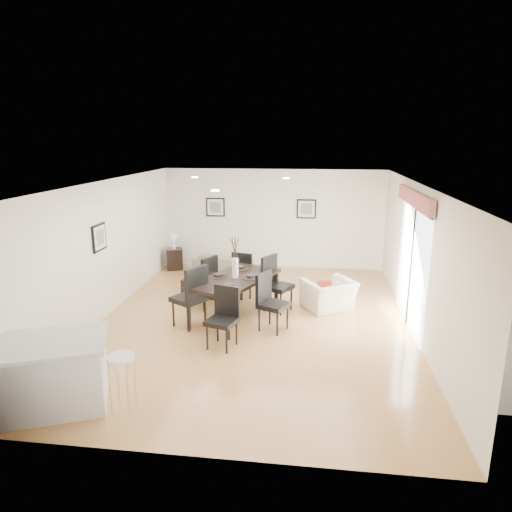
# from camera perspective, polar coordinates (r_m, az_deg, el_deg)

# --- Properties ---
(ground) EXTENTS (8.00, 8.00, 0.00)m
(ground) POSITION_cam_1_polar(r_m,az_deg,el_deg) (9.08, -0.26, -8.14)
(ground) COLOR tan
(ground) RESTS_ON ground
(wall_back) EXTENTS (6.00, 0.04, 2.70)m
(wall_back) POSITION_cam_1_polar(r_m,az_deg,el_deg) (12.54, 2.16, 4.64)
(wall_back) COLOR white
(wall_back) RESTS_ON ground
(wall_front) EXTENTS (6.00, 0.04, 2.70)m
(wall_front) POSITION_cam_1_polar(r_m,az_deg,el_deg) (4.93, -6.55, -11.36)
(wall_front) COLOR white
(wall_front) RESTS_ON ground
(wall_left) EXTENTS (0.04, 8.00, 2.70)m
(wall_left) POSITION_cam_1_polar(r_m,az_deg,el_deg) (9.51, -18.49, 0.71)
(wall_left) COLOR white
(wall_left) RESTS_ON ground
(wall_right) EXTENTS (0.04, 8.00, 2.70)m
(wall_right) POSITION_cam_1_polar(r_m,az_deg,el_deg) (8.78, 19.52, -0.49)
(wall_right) COLOR white
(wall_right) RESTS_ON ground
(ceiling) EXTENTS (6.00, 8.00, 0.02)m
(ceiling) POSITION_cam_1_polar(r_m,az_deg,el_deg) (8.41, -0.28, 9.08)
(ceiling) COLOR white
(ceiling) RESTS_ON wall_back
(sofa) EXTENTS (2.13, 1.48, 0.58)m
(sofa) POSITION_cam_1_polar(r_m,az_deg,el_deg) (11.85, -3.12, -1.22)
(sofa) COLOR gray
(sofa) RESTS_ON ground
(armchair) EXTENTS (1.27, 1.23, 0.63)m
(armchair) POSITION_cam_1_polar(r_m,az_deg,el_deg) (9.71, 9.05, -4.80)
(armchair) COLOR silver
(armchair) RESTS_ON ground
(dining_table) EXTENTS (1.70, 2.25, 0.84)m
(dining_table) POSITION_cam_1_polar(r_m,az_deg,el_deg) (9.00, -2.63, -3.22)
(dining_table) COLOR black
(dining_table) RESTS_ON ground
(dining_chair_wnear) EXTENTS (0.75, 0.75, 1.21)m
(dining_chair_wnear) POSITION_cam_1_polar(r_m,az_deg,el_deg) (8.66, -7.97, -4.64)
(dining_chair_wnear) COLOR black
(dining_chair_wnear) RESTS_ON ground
(dining_chair_wfar) EXTENTS (0.67, 0.67, 1.13)m
(dining_chair_wfar) POSITION_cam_1_polar(r_m,az_deg,el_deg) (9.62, -6.37, -2.93)
(dining_chair_wfar) COLOR black
(dining_chair_wfar) RESTS_ON ground
(dining_chair_enear) EXTENTS (0.65, 0.65, 1.10)m
(dining_chair_enear) POSITION_cam_1_polar(r_m,az_deg,el_deg) (8.52, 1.66, -5.28)
(dining_chair_enear) COLOR black
(dining_chair_enear) RESTS_ON ground
(dining_chair_efar) EXTENTS (0.70, 0.70, 1.15)m
(dining_chair_efar) POSITION_cam_1_polar(r_m,az_deg,el_deg) (9.47, 2.27, -3.04)
(dining_chair_efar) COLOR black
(dining_chair_efar) RESTS_ON ground
(dining_chair_head) EXTENTS (0.59, 0.59, 1.05)m
(dining_chair_head) POSITION_cam_1_polar(r_m,az_deg,el_deg) (7.89, -4.01, -7.16)
(dining_chair_head) COLOR black
(dining_chair_head) RESTS_ON ground
(dining_chair_foot) EXTENTS (0.57, 0.57, 1.05)m
(dining_chair_foot) POSITION_cam_1_polar(r_m,az_deg,el_deg) (10.24, -1.52, -2.00)
(dining_chair_foot) COLOR black
(dining_chair_foot) RESTS_ON ground
(vase) EXTENTS (1.05, 1.61, 0.82)m
(vase) POSITION_cam_1_polar(r_m,az_deg,el_deg) (8.88, -2.66, -0.64)
(vase) COLOR white
(vase) RESTS_ON dining_table
(coffee_table) EXTENTS (1.08, 0.77, 0.40)m
(coffee_table) POSITION_cam_1_polar(r_m,az_deg,el_deg) (10.53, -6.26, -3.82)
(coffee_table) COLOR black
(coffee_table) RESTS_ON ground
(side_table) EXTENTS (0.55, 0.55, 0.57)m
(side_table) POSITION_cam_1_polar(r_m,az_deg,el_deg) (12.71, -10.15, -0.35)
(side_table) COLOR black
(side_table) RESTS_ON ground
(table_lamp) EXTENTS (0.22, 0.22, 0.41)m
(table_lamp) POSITION_cam_1_polar(r_m,az_deg,el_deg) (12.58, -10.26, 2.08)
(table_lamp) COLOR white
(table_lamp) RESTS_ON side_table
(cushion) EXTENTS (0.29, 0.17, 0.28)m
(cushion) POSITION_cam_1_polar(r_m,az_deg,el_deg) (9.56, 8.56, -3.91)
(cushion) COLOR maroon
(cushion) RESTS_ON armchair
(kitchen_island) EXTENTS (1.64, 1.47, 0.94)m
(kitchen_island) POSITION_cam_1_polar(r_m,az_deg,el_deg) (6.78, -23.81, -13.26)
(kitchen_island) COLOR silver
(kitchen_island) RESTS_ON ground
(bar_stool) EXTENTS (0.36, 0.36, 0.78)m
(bar_stool) POSITION_cam_1_polar(r_m,az_deg,el_deg) (6.29, -16.52, -12.82)
(bar_stool) COLOR white
(bar_stool) RESTS_ON ground
(framed_print_back_left) EXTENTS (0.52, 0.04, 0.52)m
(framed_print_back_left) POSITION_cam_1_polar(r_m,az_deg,el_deg) (12.70, -5.09, 6.10)
(framed_print_back_left) COLOR black
(framed_print_back_left) RESTS_ON wall_back
(framed_print_back_right) EXTENTS (0.52, 0.04, 0.52)m
(framed_print_back_right) POSITION_cam_1_polar(r_m,az_deg,el_deg) (12.41, 6.32, 5.87)
(framed_print_back_right) COLOR black
(framed_print_back_right) RESTS_ON wall_back
(framed_print_left_wall) EXTENTS (0.04, 0.52, 0.52)m
(framed_print_left_wall) POSITION_cam_1_polar(r_m,az_deg,el_deg) (9.26, -19.00, 2.21)
(framed_print_left_wall) COLOR black
(framed_print_left_wall) RESTS_ON wall_left
(sliding_door) EXTENTS (0.12, 2.70, 2.57)m
(sliding_door) POSITION_cam_1_polar(r_m,az_deg,el_deg) (8.99, 19.03, 1.95)
(sliding_door) COLOR white
(sliding_door) RESTS_ON wall_right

